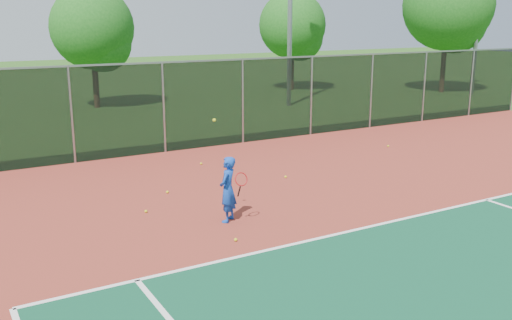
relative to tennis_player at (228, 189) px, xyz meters
The scene contains 12 objects.
court_apron 5.20m from the tennis_player, 33.94° to the right, with size 30.00×20.00×0.02m, color maroon.
fence_back 8.35m from the tennis_player, 59.10° to the left, with size 30.00×0.06×3.03m.
tennis_player is the anchor object (origin of this frame).
practice_ball_1 9.24m from the tennis_player, 25.12° to the left, with size 0.07×0.07×0.07m, color yellow.
practice_ball_2 2.76m from the tennis_player, 98.94° to the left, with size 0.07×0.07×0.07m, color yellow.
practice_ball_3 1.41m from the tennis_player, 110.04° to the right, with size 0.07×0.07×0.07m, color yellow.
practice_ball_4 3.89m from the tennis_player, 37.59° to the left, with size 0.07×0.07×0.07m, color yellow.
practice_ball_5 2.14m from the tennis_player, 134.04° to the left, with size 0.07×0.07×0.07m, color yellow.
practice_ball_6 5.21m from the tennis_player, 72.14° to the left, with size 0.07×0.07×0.07m, color yellow.
tree_back_left 18.61m from the tennis_player, 83.73° to the left, with size 4.11×4.11×6.03m.
tree_back_mid 24.65m from the tennis_player, 53.05° to the left, with size 4.14×4.14×6.09m.
tree_back_right 26.45m from the tennis_player, 32.28° to the left, with size 5.36×5.36×7.87m.
Camera 1 is at (-9.72, -5.86, 4.42)m, focal length 40.00 mm.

